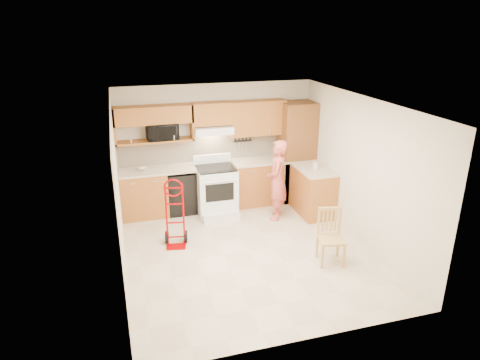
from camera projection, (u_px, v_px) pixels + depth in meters
name	position (u px, v px, depth m)	size (l,w,h in m)	color
floor	(248.00, 252.00, 7.26)	(4.00, 4.50, 0.02)	beige
ceiling	(249.00, 102.00, 6.39)	(4.00, 4.50, 0.02)	white
wall_back	(216.00, 145.00, 8.86)	(4.00, 0.02, 2.50)	beige
wall_front	(309.00, 250.00, 4.79)	(4.00, 0.02, 2.50)	beige
wall_left	(118.00, 195.00, 6.30)	(0.02, 4.50, 2.50)	beige
wall_right	(361.00, 170.00, 7.35)	(0.02, 4.50, 2.50)	beige
backsplash	(217.00, 147.00, 8.85)	(3.92, 0.03, 0.55)	beige
lower_cab_left	(144.00, 194.00, 8.45)	(0.90, 0.60, 0.90)	#AD722D
dishwasher	(182.00, 191.00, 8.66)	(0.60, 0.60, 0.85)	black
lower_cab_right	(259.00, 182.00, 9.07)	(1.14, 0.60, 0.90)	#AD722D
countertop_left	(158.00, 170.00, 8.37)	(1.50, 0.63, 0.04)	#C0AF8F
countertop_right	(259.00, 161.00, 8.91)	(1.14, 0.63, 0.04)	#C0AF8F
cab_return_right	(313.00, 191.00, 8.58)	(0.60, 1.00, 0.90)	#AD722D
countertop_return	(314.00, 169.00, 8.42)	(0.63, 1.00, 0.04)	#C0AF8F
pantry_tall	(296.00, 152.00, 9.08)	(0.70, 0.60, 2.10)	brown
upper_cab_left	(153.00, 115.00, 8.12)	(1.50, 0.33, 0.34)	#AD722D
upper_shelf_mw	(155.00, 141.00, 8.30)	(1.50, 0.33, 0.04)	#AD722D
upper_cab_center	(212.00, 113.00, 8.43)	(0.76, 0.33, 0.44)	#AD722D
upper_cab_right	(258.00, 118.00, 8.73)	(1.14, 0.33, 0.70)	#AD722D
range_hood	(213.00, 130.00, 8.48)	(0.76, 0.46, 0.14)	white
knife_strip	(243.00, 144.00, 8.96)	(0.40, 0.05, 0.29)	black
microwave	(162.00, 131.00, 8.27)	(0.58, 0.40, 0.32)	black
range	(217.00, 187.00, 8.49)	(0.77, 1.01, 1.13)	white
person	(277.00, 180.00, 8.22)	(0.57, 0.38, 1.57)	#CB544B
hand_truck	(175.00, 216.00, 7.27)	(0.43, 0.39, 1.10)	#A00102
dining_chair	(331.00, 237.00, 6.78)	(0.40, 0.43, 0.88)	tan
soap_bottle	(315.00, 164.00, 8.36)	(0.08, 0.08, 0.18)	white
bowl	(144.00, 169.00, 8.29)	(0.19, 0.19, 0.05)	white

